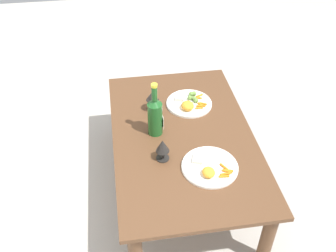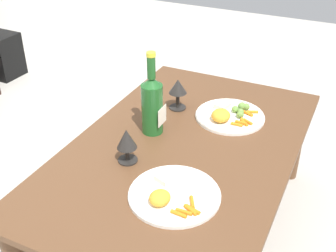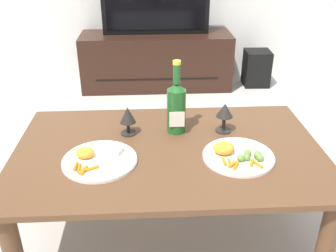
{
  "view_description": "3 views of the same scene",
  "coord_description": "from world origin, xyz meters",
  "px_view_note": "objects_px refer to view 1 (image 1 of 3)",
  "views": [
    {
      "loc": [
        -1.6,
        0.33,
        1.88
      ],
      "look_at": [
        0.01,
        0.08,
        0.5
      ],
      "focal_mm": 40.81,
      "sensor_mm": 36.0,
      "label": 1
    },
    {
      "loc": [
        -1.24,
        -0.53,
        1.34
      ],
      "look_at": [
        -0.01,
        0.06,
        0.51
      ],
      "focal_mm": 46.24,
      "sensor_mm": 36.0,
      "label": 2
    },
    {
      "loc": [
        -0.08,
        -1.36,
        1.25
      ],
      "look_at": [
        0.0,
        0.08,
        0.5
      ],
      "focal_mm": 40.28,
      "sensor_mm": 36.0,
      "label": 3
    }
  ],
  "objects_px": {
    "dinner_plate_left": "(210,167)",
    "dining_table": "(183,143)",
    "dinner_plate_right": "(189,103)",
    "wine_bottle": "(155,115)",
    "goblet_left": "(163,147)",
    "goblet_right": "(152,97)"
  },
  "relations": [
    {
      "from": "wine_bottle",
      "to": "goblet_left",
      "type": "height_order",
      "value": "wine_bottle"
    },
    {
      "from": "dining_table",
      "to": "dinner_plate_left",
      "type": "relative_size",
      "value": 4.35
    },
    {
      "from": "dining_table",
      "to": "wine_bottle",
      "type": "relative_size",
      "value": 3.88
    },
    {
      "from": "goblet_right",
      "to": "wine_bottle",
      "type": "bearing_deg",
      "value": 177.14
    },
    {
      "from": "dining_table",
      "to": "wine_bottle",
      "type": "xyz_separation_m",
      "value": [
        0.04,
        0.15,
        0.19
      ]
    },
    {
      "from": "goblet_left",
      "to": "dinner_plate_right",
      "type": "relative_size",
      "value": 0.45
    },
    {
      "from": "goblet_left",
      "to": "goblet_right",
      "type": "relative_size",
      "value": 0.96
    },
    {
      "from": "wine_bottle",
      "to": "goblet_right",
      "type": "distance_m",
      "value": 0.22
    },
    {
      "from": "dining_table",
      "to": "wine_bottle",
      "type": "bearing_deg",
      "value": 74.0
    },
    {
      "from": "wine_bottle",
      "to": "dinner_plate_right",
      "type": "height_order",
      "value": "wine_bottle"
    },
    {
      "from": "dinner_plate_left",
      "to": "dinner_plate_right",
      "type": "bearing_deg",
      "value": -0.16
    },
    {
      "from": "goblet_right",
      "to": "dinner_plate_left",
      "type": "bearing_deg",
      "value": -157.03
    },
    {
      "from": "wine_bottle",
      "to": "dining_table",
      "type": "bearing_deg",
      "value": -106.0
    },
    {
      "from": "dinner_plate_left",
      "to": "dining_table",
      "type": "bearing_deg",
      "value": 17.31
    },
    {
      "from": "dining_table",
      "to": "goblet_right",
      "type": "height_order",
      "value": "goblet_right"
    },
    {
      "from": "dining_table",
      "to": "goblet_right",
      "type": "distance_m",
      "value": 0.34
    },
    {
      "from": "goblet_left",
      "to": "dinner_plate_left",
      "type": "height_order",
      "value": "goblet_left"
    },
    {
      "from": "dining_table",
      "to": "dinner_plate_right",
      "type": "bearing_deg",
      "value": -18.16
    },
    {
      "from": "wine_bottle",
      "to": "dinner_plate_right",
      "type": "relative_size",
      "value": 1.16
    },
    {
      "from": "dining_table",
      "to": "goblet_left",
      "type": "xyz_separation_m",
      "value": [
        -0.17,
        0.14,
        0.15
      ]
    },
    {
      "from": "goblet_left",
      "to": "dinner_plate_right",
      "type": "distance_m",
      "value": 0.51
    },
    {
      "from": "dining_table",
      "to": "dinner_plate_right",
      "type": "xyz_separation_m",
      "value": [
        0.27,
        -0.09,
        0.08
      ]
    }
  ]
}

